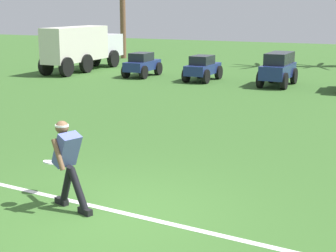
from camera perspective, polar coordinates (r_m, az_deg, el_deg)
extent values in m
plane|color=#376328|center=(8.15, -5.91, -9.79)|extent=(80.00, 80.00, 0.00)
cube|color=white|center=(8.25, -5.44, -9.46)|extent=(20.66, 1.57, 0.01)
cylinder|color=black|center=(8.46, -11.17, -6.49)|extent=(0.37, 0.22, 0.72)
cube|color=black|center=(8.69, -11.71, -8.16)|extent=(0.28, 0.17, 0.10)
cylinder|color=black|center=(8.22, -9.90, -7.02)|extent=(0.45, 0.25, 0.69)
cube|color=black|center=(8.22, -9.17, -9.31)|extent=(0.28, 0.17, 0.10)
cube|color=#4C5699|center=(8.23, -11.14, -2.59)|extent=(0.48, 0.44, 0.58)
sphere|color=brown|center=(8.23, -11.67, -0.15)|extent=(0.26, 0.26, 0.21)
cylinder|color=white|center=(8.22, -11.68, 0.06)|extent=(0.27, 0.27, 0.03)
cylinder|color=brown|center=(8.59, -11.22, -2.95)|extent=(0.57, 0.25, 0.27)
cylinder|color=brown|center=(8.09, -12.07, -3.12)|extent=(0.29, 0.16, 0.49)
cylinder|color=white|center=(9.08, -12.92, -3.94)|extent=(0.35, 0.35, 0.07)
cube|color=navy|center=(23.90, -2.86, 6.72)|extent=(0.96, 2.22, 0.42)
cube|color=#1E232B|center=(23.77, -2.98, 7.66)|extent=(0.82, 1.12, 0.38)
cylinder|color=black|center=(24.81, -2.99, 6.47)|extent=(0.20, 0.60, 0.60)
cylinder|color=black|center=(24.41, -1.09, 6.38)|extent=(0.20, 0.60, 0.60)
cylinder|color=black|center=(23.45, -4.69, 6.06)|extent=(0.20, 0.60, 0.60)
cylinder|color=black|center=(23.04, -2.71, 5.96)|extent=(0.20, 0.60, 0.60)
cube|color=navy|center=(22.53, 3.88, 6.32)|extent=(0.92, 2.21, 0.42)
cube|color=#1E232B|center=(22.39, 3.80, 7.31)|extent=(0.80, 1.11, 0.38)
cylinder|color=black|center=(23.43, 3.56, 6.07)|extent=(0.19, 0.60, 0.60)
cylinder|color=black|center=(23.11, 5.64, 5.93)|extent=(0.19, 0.60, 0.60)
cylinder|color=black|center=(22.03, 2.03, 5.64)|extent=(0.19, 0.60, 0.60)
cylinder|color=black|center=(21.68, 4.21, 5.49)|extent=(0.19, 0.60, 0.60)
cube|color=navy|center=(21.47, 12.09, 5.98)|extent=(0.99, 2.41, 0.55)
cube|color=#1E232B|center=(21.56, 12.25, 7.36)|extent=(0.86, 1.81, 0.46)
cylinder|color=black|center=(22.42, 11.39, 5.60)|extent=(0.19, 0.66, 0.66)
cylinder|color=black|center=(22.20, 13.79, 5.41)|extent=(0.19, 0.66, 0.66)
cylinder|color=black|center=(20.82, 10.20, 5.09)|extent=(0.19, 0.66, 0.66)
cylinder|color=black|center=(20.59, 12.77, 4.88)|extent=(0.19, 0.66, 0.66)
cube|color=silver|center=(28.29, -6.78, 8.89)|extent=(1.08, 1.72, 1.15)
cube|color=silver|center=(25.80, -10.20, 8.94)|extent=(1.23, 4.22, 1.65)
cylinder|color=black|center=(28.36, -8.11, 7.49)|extent=(0.26, 0.90, 0.90)
cylinder|color=black|center=(27.77, -6.08, 7.43)|extent=(0.26, 0.90, 0.90)
cylinder|color=black|center=(26.21, -11.17, 6.92)|extent=(0.26, 0.90, 0.90)
cylinder|color=black|center=(25.56, -9.04, 6.86)|extent=(0.26, 0.90, 0.90)
cylinder|color=black|center=(24.89, -13.37, 6.50)|extent=(0.26, 0.90, 0.90)
cylinder|color=black|center=(24.21, -11.19, 6.43)|extent=(0.26, 0.90, 0.90)
cylinder|color=brown|center=(32.51, -5.04, 12.12)|extent=(0.35, 0.35, 5.26)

